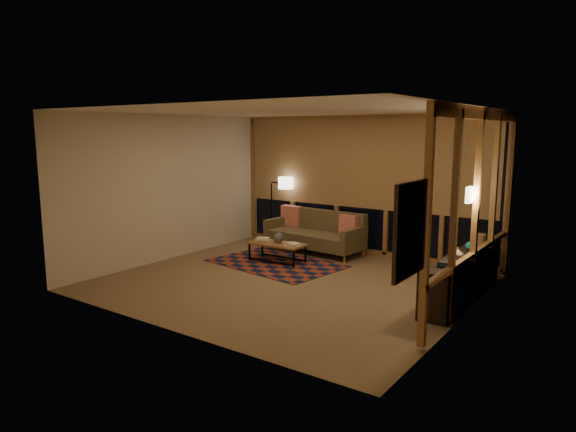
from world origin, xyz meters
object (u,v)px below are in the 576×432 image
Objects in this scene: sofa at (314,232)px; coffee_table at (277,252)px; bookshelf at (462,277)px; floor_lamp at (272,210)px.

sofa is 1.06m from coffee_table.
coffee_table is at bearing 177.72° from bookshelf.
bookshelf is at bearing -28.32° from floor_lamp.
sofa is at bearing -21.07° from floor_lamp.
bookshelf is (4.49, -1.37, -0.41)m from floor_lamp.
bookshelf is at bearing -15.24° from sofa.
sofa is 1.86× the size of coffee_table.
floor_lamp is at bearing 174.57° from sofa.
sofa is at bearing 79.52° from coffee_table.
floor_lamp reaches higher than bookshelf.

